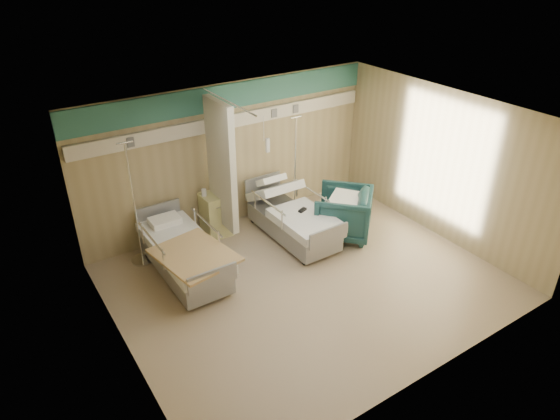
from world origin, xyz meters
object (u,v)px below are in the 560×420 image
at_px(iv_stand_left, 140,239).
at_px(iv_stand_right, 295,194).
at_px(visitor_armchair, 343,213).
at_px(bed_right, 293,222).
at_px(bed_left, 185,259).
at_px(bedside_cabinet, 216,214).

bearing_deg(iv_stand_left, iv_stand_right, -0.30).
bearing_deg(visitor_armchair, bed_right, -71.29).
distance_m(bed_left, visitor_armchair, 3.09).
distance_m(bedside_cabinet, iv_stand_right, 1.74).
distance_m(bed_right, iv_stand_left, 2.80).
relative_size(bed_right, bed_left, 1.00).
bearing_deg(bedside_cabinet, bed_right, -38.05).
xyz_separation_m(bed_right, bedside_cabinet, (-1.15, 0.90, 0.11)).
bearing_deg(iv_stand_right, bedside_cabinet, 176.18).
bearing_deg(bed_right, visitor_armchair, -27.48).
xyz_separation_m(bed_right, iv_stand_left, (-2.68, 0.80, 0.14)).
relative_size(bed_left, visitor_armchair, 2.12).
height_order(bedside_cabinet, iv_stand_left, iv_stand_left).
distance_m(bed_right, visitor_armchair, 0.97).
relative_size(bedside_cabinet, visitor_armchair, 0.83).
bearing_deg(iv_stand_right, visitor_armchair, -77.80).
relative_size(bed_right, iv_stand_left, 0.96).
relative_size(bed_right, iv_stand_right, 1.04).
height_order(bedside_cabinet, iv_stand_right, iv_stand_right).
distance_m(bed_right, iv_stand_right, 0.99).
relative_size(bedside_cabinet, iv_stand_right, 0.41).
bearing_deg(bed_right, iv_stand_right, 53.20).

